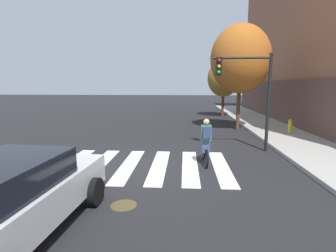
# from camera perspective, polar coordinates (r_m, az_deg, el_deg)

# --- Properties ---
(ground_plane) EXTENTS (120.00, 120.00, 0.00)m
(ground_plane) POSITION_cam_1_polar(r_m,az_deg,el_deg) (9.50, -5.64, -8.69)
(ground_plane) COLOR black
(crosswalk_stripes) EXTENTS (6.09, 3.95, 0.01)m
(crosswalk_stripes) POSITION_cam_1_polar(r_m,az_deg,el_deg) (9.49, -5.33, -8.67)
(crosswalk_stripes) COLOR silver
(crosswalk_stripes) RESTS_ON ground
(manhole_cover) EXTENTS (0.64, 0.64, 0.01)m
(manhole_cover) POSITION_cam_1_polar(r_m,az_deg,el_deg) (6.66, -9.74, -16.84)
(manhole_cover) COLOR #473D1E
(manhole_cover) RESTS_ON ground
(sedan_near) EXTENTS (2.39, 4.71, 1.59)m
(sedan_near) POSITION_cam_1_polar(r_m,az_deg,el_deg) (5.80, -31.30, -13.36)
(sedan_near) COLOR #B7B7BC
(sedan_near) RESTS_ON ground
(cyclist) EXTENTS (0.37, 1.71, 1.69)m
(cyclist) POSITION_cam_1_polar(r_m,az_deg,el_deg) (9.49, 8.36, -3.47)
(cyclist) COLOR black
(cyclist) RESTS_ON ground
(traffic_light_near) EXTENTS (2.47, 0.28, 4.20)m
(traffic_light_near) POSITION_cam_1_polar(r_m,az_deg,el_deg) (11.65, 17.57, 8.55)
(traffic_light_near) COLOR black
(traffic_light_near) RESTS_ON ground
(fire_hydrant) EXTENTS (0.33, 0.22, 0.78)m
(fire_hydrant) POSITION_cam_1_polar(r_m,az_deg,el_deg) (16.38, 25.34, -0.02)
(fire_hydrant) COLOR gold
(fire_hydrant) RESTS_ON sidewalk
(street_tree_near) EXTENTS (3.70, 3.70, 6.58)m
(street_tree_near) POSITION_cam_1_polar(r_m,az_deg,el_deg) (17.20, 15.68, 14.02)
(street_tree_near) COLOR #4C3823
(street_tree_near) RESTS_ON ground
(street_tree_mid) EXTENTS (2.84, 2.84, 5.05)m
(street_tree_mid) POSITION_cam_1_polar(r_m,az_deg,el_deg) (23.88, 12.17, 10.23)
(street_tree_mid) COLOR #4C3823
(street_tree_mid) RESTS_ON ground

